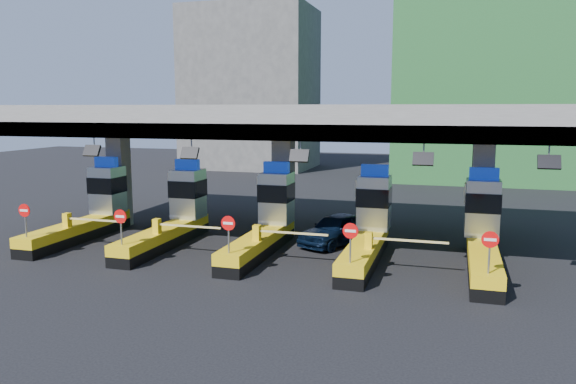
# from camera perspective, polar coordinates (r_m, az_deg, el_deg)

# --- Properties ---
(ground) EXTENTS (120.00, 120.00, 0.00)m
(ground) POSITION_cam_1_polar(r_m,az_deg,el_deg) (27.56, -2.30, -5.89)
(ground) COLOR black
(ground) RESTS_ON ground
(toll_canopy) EXTENTS (28.00, 12.09, 7.00)m
(toll_canopy) POSITION_cam_1_polar(r_m,az_deg,el_deg) (29.43, -0.55, 7.12)
(toll_canopy) COLOR slate
(toll_canopy) RESTS_ON ground
(toll_lane_far_left) EXTENTS (4.43, 8.00, 4.16)m
(toll_lane_far_left) POSITION_cam_1_polar(r_m,az_deg,el_deg) (32.09, -19.30, -1.75)
(toll_lane_far_left) COLOR black
(toll_lane_far_left) RESTS_ON ground
(toll_lane_left) EXTENTS (4.43, 8.00, 4.16)m
(toll_lane_left) POSITION_cam_1_polar(r_m,az_deg,el_deg) (29.46, -11.38, -2.32)
(toll_lane_left) COLOR black
(toll_lane_left) RESTS_ON ground
(toll_lane_center) EXTENTS (4.43, 8.00, 4.16)m
(toll_lane_center) POSITION_cam_1_polar(r_m,az_deg,el_deg) (27.50, -2.12, -2.93)
(toll_lane_center) COLOR black
(toll_lane_center) RESTS_ON ground
(toll_lane_right) EXTENTS (4.43, 8.00, 4.16)m
(toll_lane_right) POSITION_cam_1_polar(r_m,az_deg,el_deg) (26.36, 8.25, -3.52)
(toll_lane_right) COLOR black
(toll_lane_right) RESTS_ON ground
(toll_lane_far_right) EXTENTS (4.43, 8.00, 4.16)m
(toll_lane_far_right) POSITION_cam_1_polar(r_m,az_deg,el_deg) (26.14, 19.18, -4.01)
(toll_lane_far_right) COLOR black
(toll_lane_far_right) RESTS_ON ground
(bg_building_scaffold) EXTENTS (18.00, 12.00, 28.00)m
(bg_building_scaffold) POSITION_cam_1_polar(r_m,az_deg,el_deg) (57.78, 20.50, 15.12)
(bg_building_scaffold) COLOR #1E5926
(bg_building_scaffold) RESTS_ON ground
(bg_building_concrete) EXTENTS (14.00, 10.00, 18.00)m
(bg_building_concrete) POSITION_cam_1_polar(r_m,az_deg,el_deg) (65.34, -3.79, 10.41)
(bg_building_concrete) COLOR #4C4C49
(bg_building_concrete) RESTS_ON ground
(van) EXTENTS (3.60, 4.98, 1.57)m
(van) POSITION_cam_1_polar(r_m,az_deg,el_deg) (28.55, 4.88, -3.78)
(van) COLOR black
(van) RESTS_ON ground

